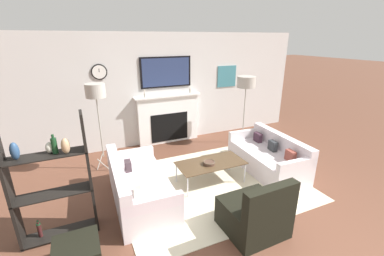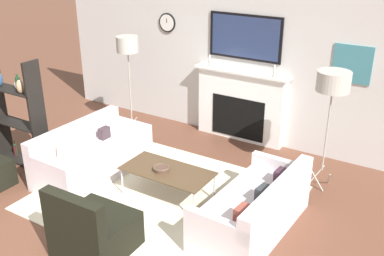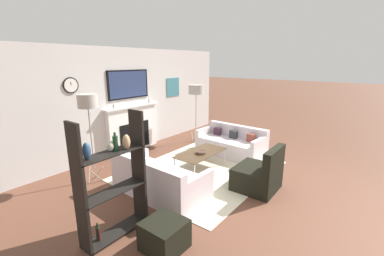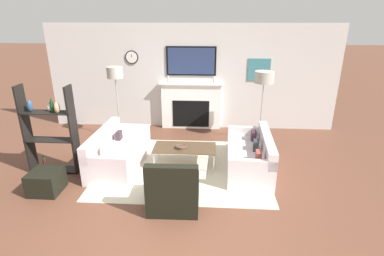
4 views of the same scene
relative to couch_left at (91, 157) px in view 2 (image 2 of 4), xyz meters
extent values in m
cube|color=silver|center=(1.33, 2.40, 1.09)|extent=(7.52, 0.07, 2.70)
cube|color=white|center=(1.33, 2.28, 0.33)|extent=(1.56, 0.16, 1.19)
cube|color=black|center=(1.33, 2.20, 0.15)|extent=(0.97, 0.01, 0.72)
cube|color=white|center=(1.33, 2.26, 0.95)|extent=(1.68, 0.22, 0.04)
cylinder|color=#B2AD9E|center=(0.75, 2.23, 1.02)|extent=(0.04, 0.04, 0.10)
cylinder|color=white|center=(0.75, 2.23, 1.11)|extent=(0.03, 0.03, 0.09)
cylinder|color=#B2AD9E|center=(1.92, 2.23, 1.02)|extent=(0.04, 0.04, 0.10)
cylinder|color=white|center=(1.92, 2.23, 1.11)|extent=(0.03, 0.03, 0.09)
cube|color=black|center=(1.33, 2.35, 1.52)|extent=(1.28, 0.04, 0.73)
cube|color=navy|center=(1.33, 2.33, 1.52)|extent=(1.19, 0.01, 0.66)
cylinder|color=black|center=(-0.20, 2.35, 1.60)|extent=(0.34, 0.02, 0.34)
cylinder|color=silver|center=(-0.20, 2.33, 1.60)|extent=(0.29, 0.00, 0.29)
cube|color=black|center=(-0.20, 2.33, 1.64)|extent=(0.01, 0.00, 0.07)
cube|color=teal|center=(3.06, 2.35, 1.31)|extent=(0.56, 0.02, 0.56)
cube|color=beige|center=(1.33, 0.00, -0.26)|extent=(3.27, 2.67, 0.01)
cube|color=silver|center=(0.05, 0.00, -0.06)|extent=(0.90, 1.79, 0.40)
cube|color=silver|center=(-0.30, 0.01, 0.31)|extent=(0.21, 1.77, 0.33)
cube|color=silver|center=(0.07, 0.83, 0.23)|extent=(0.85, 0.13, 0.18)
cube|color=silver|center=(0.02, -0.83, 0.23)|extent=(0.85, 0.13, 0.18)
cube|color=#3A2D32|center=(-0.07, 0.39, 0.23)|extent=(0.11, 0.18, 0.18)
cube|color=beige|center=(-0.09, -0.39, 0.25)|extent=(0.13, 0.22, 0.21)
cube|color=silver|center=(2.62, 0.00, -0.05)|extent=(0.89, 1.74, 0.42)
cube|color=silver|center=(2.94, -0.02, 0.31)|extent=(0.24, 1.71, 0.31)
cube|color=silver|center=(2.58, -0.80, 0.25)|extent=(0.82, 0.14, 0.18)
cube|color=silver|center=(2.65, 0.80, 0.25)|extent=(0.82, 0.14, 0.18)
cube|color=brown|center=(2.72, -0.51, 0.26)|extent=(0.12, 0.21, 0.20)
cube|color=#2E3235|center=(2.74, -0.01, 0.26)|extent=(0.12, 0.21, 0.20)
cube|color=#3C2532|center=(2.76, 0.50, 0.25)|extent=(0.11, 0.20, 0.20)
cube|color=black|center=(1.30, -1.30, -0.05)|extent=(0.80, 0.77, 0.43)
cube|color=black|center=(1.31, -1.61, 0.38)|extent=(0.79, 0.16, 0.43)
cube|color=#4C3823|center=(1.36, 0.04, 0.15)|extent=(1.23, 0.61, 0.02)
cylinder|color=#B7B7BC|center=(0.78, -0.23, -0.06)|extent=(0.02, 0.02, 0.40)
cylinder|color=#B7B7BC|center=(1.93, -0.23, -0.06)|extent=(0.02, 0.02, 0.40)
cylinder|color=#B7B7BC|center=(0.78, 0.30, -0.06)|extent=(0.02, 0.02, 0.40)
cylinder|color=#B7B7BC|center=(1.93, 0.30, -0.06)|extent=(0.02, 0.02, 0.40)
cylinder|color=#50362B|center=(1.29, -0.01, 0.18)|extent=(0.21, 0.21, 0.05)
torus|color=brown|center=(1.29, -0.01, 0.20)|extent=(0.22, 0.22, 0.02)
cylinder|color=#9E998E|center=(-0.27, 1.47, -0.13)|extent=(0.09, 0.23, 0.28)
cylinder|color=#9E998E|center=(-0.46, 1.51, -0.13)|extent=(0.17, 0.19, 0.28)
cylinder|color=#9E998E|center=(-0.40, 1.33, -0.13)|extent=(0.23, 0.07, 0.28)
cylinder|color=#9E998E|center=(-0.38, 1.44, 0.62)|extent=(0.02, 0.02, 1.23)
cylinder|color=#B2ADA3|center=(-0.38, 1.44, 1.37)|extent=(0.37, 0.37, 0.26)
cylinder|color=#9E998E|center=(3.15, 1.47, -0.14)|extent=(0.09, 0.23, 0.27)
cylinder|color=#9E998E|center=(2.96, 1.51, -0.14)|extent=(0.17, 0.19, 0.27)
cylinder|color=#9E998E|center=(3.02, 1.33, -0.14)|extent=(0.23, 0.07, 0.27)
cylinder|color=#9E998E|center=(3.04, 1.44, 0.58)|extent=(0.02, 0.02, 1.18)
cylinder|color=#B2ADA3|center=(3.04, 1.44, 1.30)|extent=(0.44, 0.44, 0.26)
cube|color=black|center=(-0.69, -0.30, 0.59)|extent=(0.04, 0.28, 1.70)
cube|color=black|center=(-1.15, -0.30, -0.24)|extent=(0.95, 0.28, 0.02)
cube|color=black|center=(-1.15, -0.30, 0.39)|extent=(0.95, 0.28, 0.01)
cube|color=black|center=(-1.15, -0.30, 0.94)|extent=(0.95, 0.28, 0.02)
ellipsoid|color=silver|center=(-1.10, -0.25, 1.02)|extent=(0.10, 0.10, 0.14)
cylinder|color=#3D1919|center=(-1.40, -0.27, -0.14)|extent=(0.05, 0.05, 0.18)
cylinder|color=#3D1919|center=(-1.40, -0.27, -0.02)|extent=(0.02, 0.02, 0.05)
ellipsoid|color=tan|center=(-0.91, -0.35, 1.05)|extent=(0.10, 0.10, 0.20)
cylinder|color=#194223|center=(-1.04, -0.29, 1.04)|extent=(0.07, 0.07, 0.20)
cylinder|color=#194223|center=(-1.04, -0.29, 1.17)|extent=(0.03, 0.03, 0.05)
cylinder|color=#194223|center=(-1.41, -0.26, -0.13)|extent=(0.05, 0.05, 0.20)
cylinder|color=#194223|center=(-1.41, -0.26, 0.00)|extent=(0.02, 0.02, 0.05)
camera|label=1|loc=(-0.69, -3.65, 2.31)|focal=24.00mm
camera|label=2|loc=(4.41, -4.27, 3.07)|focal=42.00mm
camera|label=3|loc=(-2.98, -3.06, 2.09)|focal=24.00mm
camera|label=4|loc=(1.85, -5.35, 2.60)|focal=28.00mm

